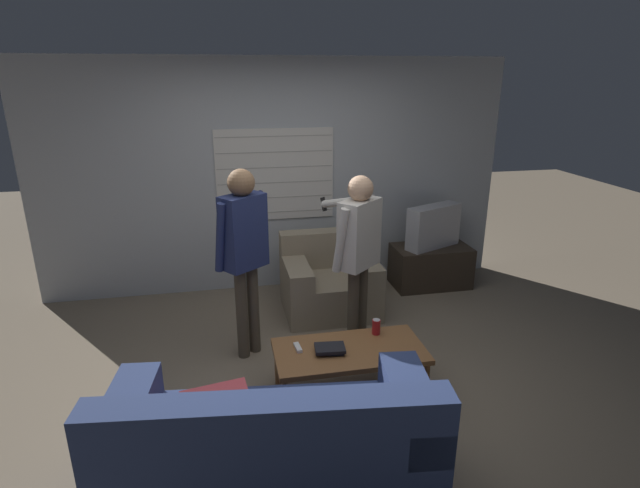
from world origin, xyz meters
The scene contains 13 objects.
ground_plane centered at (0.00, 0.00, 0.00)m, with size 16.00×16.00×0.00m, color #7F705B.
wall_back centered at (0.00, 2.03, 1.28)m, with size 5.20×0.08×2.55m.
couch_blue centered at (-0.43, -1.12, 0.34)m, with size 1.93×1.02×0.87m.
armchair_beige centered at (0.43, 1.26, 0.31)m, with size 0.94×0.81×0.79m.
coffee_table centered at (0.26, -0.22, 0.36)m, with size 1.14×0.57×0.39m.
tv_stand centered at (1.73, 1.64, 0.24)m, with size 0.88×0.50×0.48m.
tv centered at (1.73, 1.64, 0.72)m, with size 0.70×0.46×0.49m.
person_left_standing centered at (-0.46, 0.54, 1.05)m, with size 0.47×0.79×1.66m.
person_right_standing centered at (0.51, 0.47, 1.00)m, with size 0.48×0.79×1.58m.
book_stack centered at (0.11, -0.23, 0.42)m, with size 0.24×0.18×0.05m.
soda_can centered at (0.53, -0.04, 0.46)m, with size 0.07×0.07×0.13m.
spare_remote centered at (-0.12, -0.14, 0.41)m, with size 0.05×0.13×0.02m.
floor_fan centered at (1.04, 1.57, 0.16)m, with size 0.28×0.20×0.35m.
Camera 1 is at (-0.62, -3.43, 2.37)m, focal length 28.00 mm.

